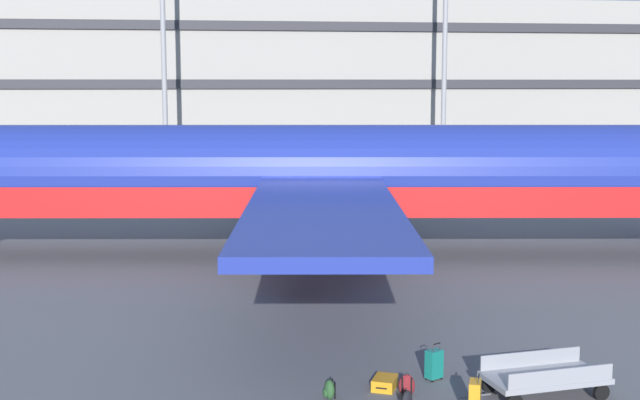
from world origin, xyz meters
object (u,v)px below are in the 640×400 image
suitcase_red (434,364)px  suitcase_teal (475,400)px  backpack_upright (407,386)px  backpack_silver (329,390)px  suitcase_laid_flat (385,383)px  airliner (306,176)px  baggage_cart (545,377)px

suitcase_red → suitcase_teal: bearing=-85.5°
suitcase_red → backpack_upright: 1.31m
backpack_upright → backpack_silver: size_ratio=1.15×
suitcase_laid_flat → suitcase_red: (1.23, 0.42, 0.25)m
airliner → suitcase_red: (1.36, -14.53, -2.78)m
airliner → baggage_cart: size_ratio=11.87×
backpack_silver → baggage_cart: bearing=-4.7°
suitcase_laid_flat → airliner: bearing=90.5°
suitcase_teal → suitcase_laid_flat: (-1.43, 2.04, -0.31)m
suitcase_laid_flat → suitcase_red: size_ratio=0.92×
suitcase_teal → backpack_silver: suitcase_teal is taller
suitcase_red → backpack_silver: (-2.55, -0.92, -0.17)m
backpack_silver → backpack_upright: bearing=-2.2°
suitcase_red → airliner: bearing=95.4°
suitcase_teal → suitcase_laid_flat: size_ratio=1.18×
airliner → backpack_silver: airliner is taller
airliner → suitcase_teal: size_ratio=41.80×
suitcase_teal → baggage_cart: bearing=30.9°
suitcase_laid_flat → backpack_upright: (0.37, -0.56, 0.12)m
suitcase_teal → baggage_cart: 2.25m
suitcase_laid_flat → backpack_upright: bearing=-56.5°
suitcase_teal → backpack_silver: 3.16m
suitcase_teal → suitcase_laid_flat: suitcase_teal is taller
suitcase_teal → backpack_upright: bearing=125.5°
airliner → backpack_upright: airliner is taller
suitcase_teal → baggage_cart: suitcase_teal is taller
backpack_upright → suitcase_teal: bearing=-54.5°
backpack_silver → suitcase_teal: bearing=-29.3°
airliner → suitcase_red: 14.86m
suitcase_laid_flat → suitcase_red: suitcase_red is taller
airliner → suitcase_teal: airliner is taller
airliner → suitcase_red: size_ratio=45.21×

